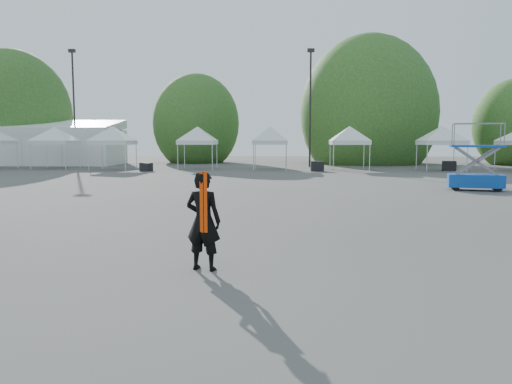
{
  "coord_description": "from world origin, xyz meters",
  "views": [
    {
      "loc": [
        0.7,
        -10.31,
        2.31
      ],
      "look_at": [
        0.19,
        -0.75,
        1.3
      ],
      "focal_mm": 35.0,
      "sensor_mm": 36.0,
      "label": 1
    }
  ],
  "objects": [
    {
      "name": "ground",
      "position": [
        0.0,
        0.0,
        0.0
      ],
      "size": [
        120.0,
        120.0,
        0.0
      ],
      "primitive_type": "plane",
      "color": "#474442",
      "rests_on": "ground"
    },
    {
      "name": "marquee",
      "position": [
        -22.0,
        35.0,
        1.97
      ],
      "size": [
        15.0,
        6.25,
        4.23
      ],
      "color": "white",
      "rests_on": "ground"
    },
    {
      "name": "light_pole_west",
      "position": [
        -18.0,
        34.0,
        5.77
      ],
      "size": [
        0.6,
        0.25,
        10.3
      ],
      "color": "black",
      "rests_on": "ground"
    },
    {
      "name": "light_pole_east",
      "position": [
        3.0,
        32.0,
        5.52
      ],
      "size": [
        0.6,
        0.25,
        9.8
      ],
      "color": "black",
      "rests_on": "ground"
    },
    {
      "name": "tree_far_w",
      "position": [
        -26.0,
        38.0,
        4.54
      ],
      "size": [
        4.8,
        4.8,
        7.3
      ],
      "color": "#382314",
      "rests_on": "ground"
    },
    {
      "name": "tree_mid_w",
      "position": [
        -8.0,
        40.0,
        3.93
      ],
      "size": [
        4.16,
        4.16,
        6.33
      ],
      "color": "#382314",
      "rests_on": "ground"
    },
    {
      "name": "tree_mid_e",
      "position": [
        9.0,
        39.0,
        4.84
      ],
      "size": [
        5.12,
        5.12,
        7.79
      ],
      "color": "#382314",
      "rests_on": "ground"
    },
    {
      "name": "tent_b",
      "position": [
        -17.51,
        28.94,
        3.06
      ],
      "size": [
        4.24,
        4.24,
        3.88
      ],
      "color": "silver",
      "rests_on": "ground"
    },
    {
      "name": "tent_c",
      "position": [
        -12.29,
        27.42,
        3.06
      ],
      "size": [
        4.21,
        4.21,
        3.88
      ],
      "color": "silver",
      "rests_on": "ground"
    },
    {
      "name": "tent_d",
      "position": [
        -5.93,
        28.58,
        3.06
      ],
      "size": [
        4.02,
        4.02,
        3.88
      ],
      "color": "silver",
      "rests_on": "ground"
    },
    {
      "name": "tent_e",
      "position": [
        -0.24,
        28.26,
        3.06
      ],
      "size": [
        3.77,
        3.77,
        3.88
      ],
      "color": "silver",
      "rests_on": "ground"
    },
    {
      "name": "tent_f",
      "position": [
        5.77,
        27.98,
        3.06
      ],
      "size": [
        4.02,
        4.02,
        3.88
      ],
      "color": "silver",
      "rests_on": "ground"
    },
    {
      "name": "tent_g",
      "position": [
        12.49,
        27.52,
        3.06
      ],
      "size": [
        4.3,
        4.3,
        3.88
      ],
      "color": "silver",
      "rests_on": "ground"
    },
    {
      "name": "man",
      "position": [
        -0.69,
        -1.69,
        0.89
      ],
      "size": [
        0.73,
        0.58,
        1.77
      ],
      "rotation": [
        0.0,
        0.0,
        2.88
      ],
      "color": "black",
      "rests_on": "ground"
    },
    {
      "name": "scissor_lift",
      "position": [
        9.52,
        12.89,
        1.54
      ],
      "size": [
        2.57,
        1.7,
        3.05
      ],
      "rotation": [
        0.0,
        0.0,
        -0.23
      ],
      "color": "#0C379D",
      "rests_on": "ground"
    },
    {
      "name": "crate_west",
      "position": [
        -9.28,
        25.76,
        0.31
      ],
      "size": [
        0.97,
        0.88,
        0.61
      ],
      "primitive_type": "cube",
      "rotation": [
        0.0,
        0.0,
        -0.42
      ],
      "color": "black",
      "rests_on": "ground"
    },
    {
      "name": "crate_mid",
      "position": [
        3.25,
        26.4,
        0.37
      ],
      "size": [
        0.95,
        0.74,
        0.74
      ],
      "primitive_type": "cube",
      "rotation": [
        0.0,
        0.0,
        0.01
      ],
      "color": "black",
      "rests_on": "ground"
    },
    {
      "name": "crate_east",
      "position": [
        13.13,
        27.56,
        0.36
      ],
      "size": [
        1.03,
        0.86,
        0.72
      ],
      "primitive_type": "cube",
      "rotation": [
        0.0,
        0.0,
        -0.17
      ],
      "color": "black",
      "rests_on": "ground"
    }
  ]
}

